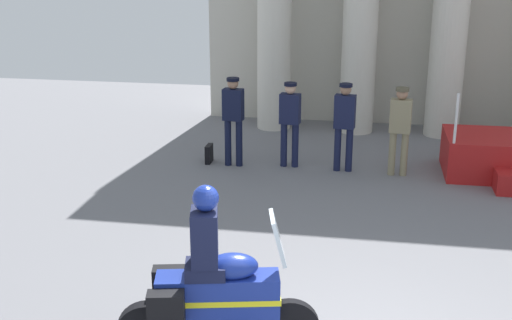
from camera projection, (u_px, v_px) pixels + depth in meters
The scene contains 6 objects.
officer_in_row_0 at pixel (233, 114), 12.66m from camera, with size 0.40×0.26×1.73m.
officer_in_row_1 at pixel (290, 118), 12.62m from camera, with size 0.40×0.26×1.65m.
officer_in_row_2 at pixel (345, 120), 12.36m from camera, with size 0.40×0.26×1.68m.
officer_in_row_3 at pixel (400, 124), 12.13m from camera, with size 0.40×0.26×1.66m.
motorcycle_with_rider at pixel (211, 289), 6.67m from camera, with size 2.07×0.83×1.90m.
briefcase_on_ground at pixel (209, 154), 13.08m from camera, with size 0.10×0.32×0.36m, color black.
Camera 1 is at (0.05, -5.64, 4.07)m, focal length 46.60 mm.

